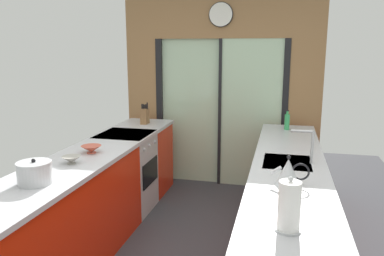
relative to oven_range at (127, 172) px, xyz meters
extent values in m
cube|color=#38383D|center=(0.91, -0.65, -0.47)|extent=(5.04, 7.60, 0.02)
cube|color=olive|center=(0.91, 1.15, 1.89)|extent=(2.64, 0.08, 0.70)
cube|color=#B2D1AD|center=(0.49, 1.17, 0.54)|extent=(0.80, 0.02, 2.00)
cube|color=#B2D1AD|center=(1.33, 1.13, 0.54)|extent=(0.80, 0.02, 2.00)
cube|color=black|center=(0.05, 1.15, 0.54)|extent=(0.08, 0.10, 2.00)
cube|color=black|center=(1.77, 1.15, 0.54)|extent=(0.08, 0.10, 2.00)
cube|color=black|center=(0.91, 1.15, 0.54)|extent=(0.04, 0.10, 2.00)
cube|color=olive|center=(-0.20, 1.15, 0.54)|extent=(0.42, 0.08, 2.00)
cube|color=olive|center=(2.02, 1.15, 0.54)|extent=(0.42, 0.08, 2.00)
cylinder|color=white|center=(0.91, 1.09, 1.84)|extent=(0.30, 0.03, 0.30)
torus|color=black|center=(0.91, 1.09, 1.84)|extent=(0.32, 0.02, 0.32)
cube|color=red|center=(0.00, -1.57, -0.02)|extent=(0.58, 2.55, 0.88)
cube|color=red|center=(0.00, 0.63, -0.02)|extent=(0.58, 0.65, 0.88)
cube|color=#BCBCC1|center=(0.00, -0.95, 0.44)|extent=(0.62, 3.80, 0.04)
cube|color=red|center=(1.82, -0.95, -0.02)|extent=(0.58, 3.80, 0.88)
cube|color=#BCBCC1|center=(1.82, -0.95, 0.44)|extent=(0.62, 3.80, 0.04)
cube|color=#B7BABC|center=(1.80, -0.70, 0.44)|extent=(0.40, 0.48, 0.05)
cylinder|color=#B7BABC|center=(2.00, -0.70, 0.61)|extent=(0.02, 0.02, 0.29)
cylinder|color=#B7BABC|center=(1.91, -0.70, 0.74)|extent=(0.18, 0.02, 0.02)
cube|color=#B7BABC|center=(0.00, 0.00, -0.02)|extent=(0.58, 0.60, 0.88)
cube|color=black|center=(0.29, 0.00, 0.02)|extent=(0.01, 0.48, 0.28)
cube|color=black|center=(0.00, 0.00, 0.45)|extent=(0.58, 0.60, 0.03)
cylinder|color=#B7BABC|center=(0.30, -0.18, 0.34)|extent=(0.02, 0.04, 0.04)
cylinder|color=#B7BABC|center=(0.30, 0.00, 0.34)|extent=(0.02, 0.04, 0.04)
cylinder|color=#B7BABC|center=(0.30, 0.18, 0.34)|extent=(0.02, 0.04, 0.04)
cylinder|color=gray|center=(0.02, -1.19, 0.47)|extent=(0.07, 0.07, 0.01)
cone|color=gray|center=(0.02, -1.19, 0.50)|extent=(0.16, 0.16, 0.06)
cylinder|color=#BC4C38|center=(0.02, -0.84, 0.47)|extent=(0.09, 0.09, 0.01)
cone|color=#BC4C38|center=(0.02, -0.84, 0.50)|extent=(0.19, 0.19, 0.06)
cube|color=brown|center=(0.02, 0.60, 0.56)|extent=(0.08, 0.14, 0.20)
cylinder|color=black|center=(-0.02, 0.60, 0.69)|extent=(0.02, 0.02, 0.07)
cylinder|color=black|center=(0.00, 0.60, 0.69)|extent=(0.02, 0.02, 0.07)
cylinder|color=black|center=(0.02, 0.60, 0.68)|extent=(0.02, 0.02, 0.06)
cylinder|color=black|center=(0.04, 0.60, 0.69)|extent=(0.02, 0.02, 0.07)
cylinder|color=black|center=(0.05, 0.60, 0.70)|extent=(0.02, 0.02, 0.09)
cylinder|color=#B7BABC|center=(0.02, -1.68, 0.54)|extent=(0.24, 0.24, 0.15)
cylinder|color=#B7BABC|center=(0.02, -1.68, 0.62)|extent=(0.25, 0.25, 0.01)
sphere|color=black|center=(0.02, -1.68, 0.64)|extent=(0.03, 0.03, 0.03)
cone|color=#B7BABC|center=(1.80, -1.30, 0.56)|extent=(0.18, 0.18, 0.20)
sphere|color=black|center=(1.80, -1.30, 0.67)|extent=(0.03, 0.03, 0.03)
cylinder|color=#B7BABC|center=(1.72, -1.30, 0.57)|extent=(0.08, 0.02, 0.07)
torus|color=black|center=(1.88, -1.30, 0.57)|extent=(0.13, 0.01, 0.13)
cylinder|color=#339E56|center=(1.80, 0.66, 0.56)|extent=(0.06, 0.06, 0.19)
cylinder|color=#339E56|center=(1.80, 0.66, 0.67)|extent=(0.03, 0.03, 0.04)
cylinder|color=black|center=(1.80, 0.66, 0.70)|extent=(0.03, 0.03, 0.01)
cylinder|color=#B7BABC|center=(1.80, -2.01, 0.47)|extent=(0.14, 0.14, 0.01)
cylinder|color=white|center=(1.80, -2.01, 0.61)|extent=(0.12, 0.12, 0.27)
sphere|color=#B7BABC|center=(1.80, -2.01, 0.76)|extent=(0.03, 0.03, 0.03)
camera|label=1|loc=(1.74, -3.99, 1.44)|focal=36.02mm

